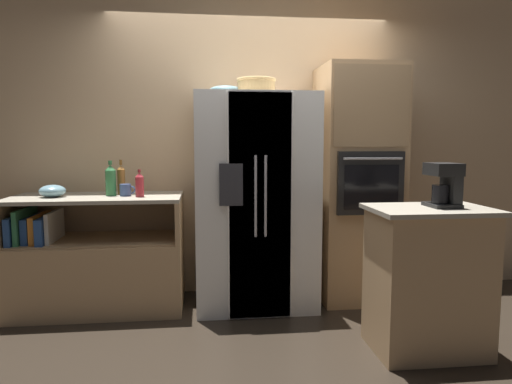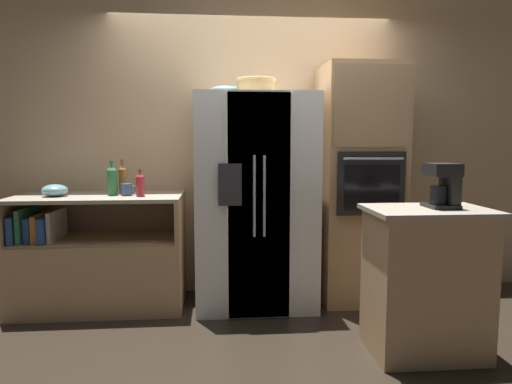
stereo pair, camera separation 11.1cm
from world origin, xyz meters
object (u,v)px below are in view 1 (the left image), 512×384
Objects in this scene: wicker_basket at (256,85)px; coffee_maker at (446,183)px; bottle_short at (140,185)px; bottle_wide at (111,180)px; mug at (126,190)px; bottle_tall at (121,180)px; refrigerator at (255,201)px; wall_oven at (357,184)px; mixing_bowl at (52,191)px; fruit_bowl at (226,90)px.

wicker_basket reaches higher than coffee_maker.
wicker_basket reaches higher than bottle_short.
coffee_maker is at bearing -24.06° from bottle_wide.
mug is at bearing 176.54° from wicker_basket.
coffee_maker is (2.07, -0.92, 0.07)m from bottle_short.
refrigerator is at bearing -5.26° from bottle_tall.
bottle_tall is (-2.02, 0.05, 0.05)m from wall_oven.
mug is at bearing 155.37° from coffee_maker.
mixing_bowl is at bearing -178.55° from wall_oven.
fruit_bowl is at bearing 7.20° from bottle_short.
fruit_bowl is 0.90× the size of bottle_tall.
mug is at bearing -62.59° from bottle_tall.
fruit_bowl is at bearing -177.72° from wall_oven.
bottle_short reaches higher than mug.
refrigerator reaches higher than bottle_tall.
refrigerator is 0.95m from bottle_short.
wall_oven reaches higher than mug.
bottle_wide reaches higher than bottle_short.
wall_oven reaches higher than mixing_bowl.
bottle_wide is at bearing -179.34° from wall_oven.
mixing_bowl is (-2.54, -0.06, -0.02)m from wall_oven.
mixing_bowl is at bearing -179.73° from refrigerator.
wall_oven is 16.09× the size of mug.
coffee_maker is at bearing -41.43° from refrigerator.
coffee_maker is at bearing -24.04° from bottle_short.
wall_oven is at bearing -1.29° from bottle_tall.
mug is at bearing -12.96° from bottle_wide.
refrigerator is 8.01× the size of bottle_short.
bottle_short is at bearing -172.80° from fruit_bowl.
fruit_bowl reaches higher than bottle_tall.
coffee_maker reaches higher than mug.
coffee_maker is at bearing -26.18° from bottle_tall.
fruit_bowl is (-0.24, 0.01, 0.92)m from refrigerator.
mug is at bearing 146.18° from bottle_short.
fruit_bowl reaches higher than refrigerator.
bottle_wide is (-0.94, 0.02, -0.73)m from fruit_bowl.
bottle_wide is at bearing 155.94° from coffee_maker.
wicker_basket is 0.26m from fruit_bowl.
bottle_tall is (-1.12, 0.16, -0.77)m from wicker_basket.
bottle_tall is at bearing 43.99° from bottle_wide.
bottle_wide is (-0.07, -0.07, 0.00)m from bottle_tall.
coffee_maker reaches higher than mixing_bowl.
wicker_basket reaches higher than mixing_bowl.
mixing_bowl is (-1.64, 0.05, -0.84)m from wicker_basket.
mixing_bowl is at bearing -178.80° from mug.
bottle_tall is at bearing 133.88° from bottle_short.
refrigerator is 0.92m from wall_oven.
wall_oven is at bearing 4.15° from bottle_short.
fruit_bowl is at bearing -1.32° from bottle_wide.
mixing_bowl is (-1.39, -0.02, -0.81)m from fruit_bowl.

